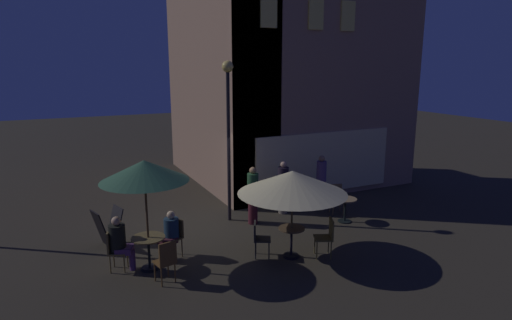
# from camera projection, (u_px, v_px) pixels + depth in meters

# --- Properties ---
(ground_plane) EXTENTS (60.00, 60.00, 0.00)m
(ground_plane) POSITION_uv_depth(u_px,v_px,m) (206.00, 227.00, 12.36)
(ground_plane) COLOR #322D22
(cafe_building) EXTENTS (7.61, 7.44, 8.32)m
(cafe_building) POSITION_uv_depth(u_px,v_px,m) (268.00, 76.00, 15.81)
(cafe_building) COLOR #9D775F
(cafe_building) RESTS_ON ground
(street_lamp_near_corner) EXTENTS (0.33, 0.33, 4.67)m
(street_lamp_near_corner) POSITION_uv_depth(u_px,v_px,m) (228.00, 113.00, 12.24)
(street_lamp_near_corner) COLOR black
(street_lamp_near_corner) RESTS_ON ground
(menu_sandwich_board) EXTENTS (0.79, 0.72, 0.97)m
(menu_sandwich_board) POSITION_uv_depth(u_px,v_px,m) (108.00, 227.00, 11.01)
(menu_sandwich_board) COLOR black
(menu_sandwich_board) RESTS_ON ground
(cafe_table_0) EXTENTS (0.76, 0.76, 0.78)m
(cafe_table_0) POSITION_uv_depth(u_px,v_px,m) (149.00, 246.00, 9.70)
(cafe_table_0) COLOR black
(cafe_table_0) RESTS_ON ground
(cafe_table_1) EXTENTS (0.63, 0.63, 0.74)m
(cafe_table_1) POSITION_uv_depth(u_px,v_px,m) (291.00, 237.00, 10.35)
(cafe_table_1) COLOR black
(cafe_table_1) RESTS_ON ground
(cafe_table_2) EXTENTS (0.67, 0.67, 0.72)m
(cafe_table_2) POSITION_uv_depth(u_px,v_px,m) (345.00, 206.00, 12.69)
(cafe_table_2) COLOR black
(cafe_table_2) RESTS_ON ground
(patio_umbrella_0) EXTENTS (1.93, 1.93, 2.55)m
(patio_umbrella_0) POSITION_uv_depth(u_px,v_px,m) (144.00, 171.00, 9.33)
(patio_umbrella_0) COLOR black
(patio_umbrella_0) RESTS_ON ground
(patio_umbrella_1) EXTENTS (2.59, 2.59, 2.15)m
(patio_umbrella_1) POSITION_uv_depth(u_px,v_px,m) (292.00, 182.00, 10.06)
(patio_umbrella_1) COLOR black
(patio_umbrella_1) RESTS_ON ground
(cafe_chair_0) EXTENTS (0.50, 0.50, 0.95)m
(cafe_chair_0) POSITION_uv_depth(u_px,v_px,m) (114.00, 247.00, 9.66)
(cafe_chair_0) COLOR brown
(cafe_chair_0) RESTS_ON ground
(cafe_chair_1) EXTENTS (0.47, 0.47, 0.96)m
(cafe_chair_1) POSITION_uv_depth(u_px,v_px,m) (166.00, 259.00, 9.06)
(cafe_chair_1) COLOR brown
(cafe_chair_1) RESTS_ON ground
(cafe_chair_2) EXTENTS (0.56, 0.56, 0.94)m
(cafe_chair_2) POSITION_uv_depth(u_px,v_px,m) (174.00, 234.00, 10.35)
(cafe_chair_2) COLOR brown
(cafe_chair_2) RESTS_ON ground
(cafe_chair_3) EXTENTS (0.56, 0.56, 0.96)m
(cafe_chair_3) POSITION_uv_depth(u_px,v_px,m) (327.00, 234.00, 10.36)
(cafe_chair_3) COLOR brown
(cafe_chair_3) RESTS_ON ground
(cafe_chair_4) EXTENTS (0.54, 0.54, 0.87)m
(cafe_chair_4) POSITION_uv_depth(u_px,v_px,m) (259.00, 236.00, 10.36)
(cafe_chair_4) COLOR #282624
(cafe_chair_4) RESTS_ON ground
(cafe_chair_5) EXTENTS (0.52, 0.52, 0.90)m
(cafe_chair_5) POSITION_uv_depth(u_px,v_px,m) (336.00, 196.00, 13.49)
(cafe_chair_5) COLOR brown
(cafe_chair_5) RESTS_ON ground
(patron_seated_0) EXTENTS (0.55, 0.47, 1.28)m
(patron_seated_0) POSITION_uv_depth(u_px,v_px,m) (120.00, 240.00, 9.63)
(patron_seated_0) COLOR #533061
(patron_seated_0) RESTS_ON ground
(patron_seated_1) EXTENTS (0.54, 0.49, 1.19)m
(patron_seated_1) POSITION_uv_depth(u_px,v_px,m) (170.00, 232.00, 10.22)
(patron_seated_1) COLOR #431A26
(patron_seated_1) RESTS_ON ground
(patron_standing_2) EXTENTS (0.33, 0.33, 1.67)m
(patron_standing_2) POSITION_uv_depth(u_px,v_px,m) (283.00, 187.00, 13.36)
(patron_standing_2) COLOR #766B5C
(patron_standing_2) RESTS_ON ground
(patron_standing_3) EXTENTS (0.32, 0.32, 1.70)m
(patron_standing_3) POSITION_uv_depth(u_px,v_px,m) (253.00, 195.00, 12.47)
(patron_standing_3) COLOR #491820
(patron_standing_3) RESTS_ON ground
(patron_standing_4) EXTENTS (0.32, 0.32, 1.76)m
(patron_standing_4) POSITION_uv_depth(u_px,v_px,m) (321.00, 182.00, 13.76)
(patron_standing_4) COLOR #62385C
(patron_standing_4) RESTS_ON ground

